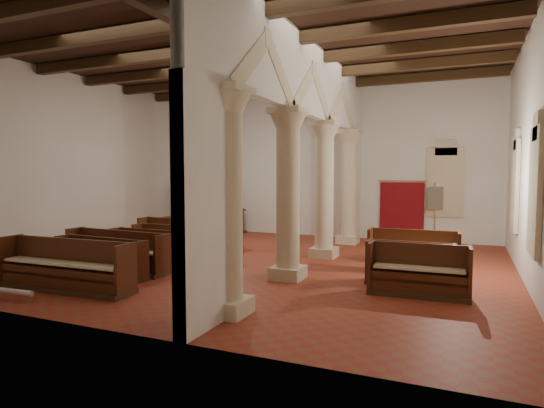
{
  "coord_description": "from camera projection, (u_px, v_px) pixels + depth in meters",
  "views": [
    {
      "loc": [
        5.72,
        -11.59,
        2.57
      ],
      "look_at": [
        0.53,
        0.5,
        1.65
      ],
      "focal_mm": 30.0,
      "sensor_mm": 36.0,
      "label": 1
    }
  ],
  "objects": [
    {
      "name": "nave_pew_0",
      "position": [
        65.0,
        273.0,
        9.91
      ],
      "size": [
        3.36,
        0.84,
        1.11
      ],
      "rotation": [
        0.0,
        0.0,
        0.03
      ],
      "color": "#402914",
      "rests_on": "floor"
    },
    {
      "name": "window_right_a",
      "position": [
        538.0,
        191.0,
        8.78
      ],
      "size": [
        0.03,
        1.0,
        2.2
      ],
      "primitive_type": "cube",
      "color": "#2C6447",
      "rests_on": "wall_right"
    },
    {
      "name": "lectern",
      "position": [
        240.0,
        222.0,
        19.26
      ],
      "size": [
        0.53,
        0.55,
        1.12
      ],
      "rotation": [
        0.0,
        0.0,
        -0.28
      ],
      "color": "#352411",
      "rests_on": "floor"
    },
    {
      "name": "floor",
      "position": [
        248.0,
        262.0,
        13.05
      ],
      "size": [
        14.0,
        14.0,
        0.0
      ],
      "primitive_type": "plane",
      "color": "maroon",
      "rests_on": "ground"
    },
    {
      "name": "pipe_organ",
      "position": [
        211.0,
        200.0,
        19.77
      ],
      "size": [
        2.1,
        0.85,
        4.4
      ],
      "color": "#402914",
      "rests_on": "floor"
    },
    {
      "name": "ceiling_beams",
      "position": [
        248.0,
        55.0,
        12.65
      ],
      "size": [
        13.8,
        11.8,
        0.3
      ],
      "primitive_type": null,
      "color": "#402914",
      "rests_on": "wall_back"
    },
    {
      "name": "nave_pew_3",
      "position": [
        150.0,
        253.0,
        12.74
      ],
      "size": [
        2.59,
        0.71,
        0.96
      ],
      "rotation": [
        0.0,
        0.0,
        -0.03
      ],
      "color": "#402914",
      "rests_on": "floor"
    },
    {
      "name": "window_back",
      "position": [
        445.0,
        183.0,
        16.41
      ],
      "size": [
        1.0,
        0.03,
        2.2
      ],
      "primitive_type": "cube",
      "color": "#2C6447",
      "rests_on": "wall_back"
    },
    {
      "name": "tube_heater_b",
      "position": [
        83.0,
        277.0,
        10.49
      ],
      "size": [
        0.99,
        0.32,
        0.1
      ],
      "primitive_type": "cylinder",
      "rotation": [
        0.0,
        1.57,
        0.23
      ],
      "color": "silver",
      "rests_on": "floor"
    },
    {
      "name": "aisle_pew_3",
      "position": [
        419.0,
        254.0,
        12.47
      ],
      "size": [
        1.93,
        0.76,
        0.96
      ],
      "rotation": [
        0.0,
        0.0,
        -0.07
      ],
      "color": "#402914",
      "rests_on": "floor"
    },
    {
      "name": "processional_banner",
      "position": [
        435.0,
        223.0,
        16.13
      ],
      "size": [
        0.5,
        0.64,
        2.23
      ],
      "rotation": [
        0.0,
        0.0,
        0.2
      ],
      "color": "#402914",
      "rests_on": "floor"
    },
    {
      "name": "nave_pew_5",
      "position": [
        184.0,
        241.0,
        14.63
      ],
      "size": [
        3.26,
        0.72,
        1.06
      ],
      "rotation": [
        0.0,
        0.0,
        -0.0
      ],
      "color": "#402914",
      "rests_on": "floor"
    },
    {
      "name": "aisle_pew_1",
      "position": [
        410.0,
        271.0,
        10.34
      ],
      "size": [
        1.95,
        0.69,
        0.98
      ],
      "rotation": [
        0.0,
        0.0,
        0.02
      ],
      "color": "#402914",
      "rests_on": "floor"
    },
    {
      "name": "dossal_curtain",
      "position": [
        402.0,
        210.0,
        17.02
      ],
      "size": [
        1.8,
        0.07,
        2.17
      ],
      "color": "maroon",
      "rests_on": "floor"
    },
    {
      "name": "aisle_pew_2",
      "position": [
        413.0,
        259.0,
        11.48
      ],
      "size": [
        2.24,
        0.8,
        1.11
      ],
      "rotation": [
        0.0,
        0.0,
        0.03
      ],
      "color": "#402914",
      "rests_on": "floor"
    },
    {
      "name": "tube_heater_a",
      "position": [
        12.0,
        291.0,
        9.2
      ],
      "size": [
        1.09,
        0.17,
        0.11
      ],
      "primitive_type": "cylinder",
      "rotation": [
        0.0,
        1.57,
        0.05
      ],
      "color": "silver",
      "rests_on": "floor"
    },
    {
      "name": "hymnal_box_b",
      "position": [
        129.0,
        269.0,
        10.92
      ],
      "size": [
        0.3,
        0.25,
        0.28
      ],
      "primitive_type": "cube",
      "rotation": [
        0.0,
        0.0,
        -0.09
      ],
      "color": "#163F9C",
      "rests_on": "floor"
    },
    {
      "name": "window_right_b",
      "position": [
        517.0,
        186.0,
        12.44
      ],
      "size": [
        0.03,
        1.0,
        2.2
      ],
      "primitive_type": "cube",
      "color": "#2C6447",
      "rests_on": "wall_right"
    },
    {
      "name": "nave_pew_2",
      "position": [
        116.0,
        258.0,
        11.84
      ],
      "size": [
        3.17,
        0.89,
        1.04
      ],
      "rotation": [
        0.0,
        0.0,
        -0.06
      ],
      "color": "#402914",
      "rests_on": "floor"
    },
    {
      "name": "wall_left",
      "position": [
        65.0,
        160.0,
        15.6
      ],
      "size": [
        0.02,
        12.0,
        6.0
      ],
      "primitive_type": "cube",
      "color": "silver",
      "rests_on": "floor"
    },
    {
      "name": "hymnal_box_c",
      "position": [
        236.0,
        254.0,
        12.82
      ],
      "size": [
        0.37,
        0.31,
        0.33
      ],
      "primitive_type": "cube",
      "rotation": [
        0.0,
        0.0,
        0.14
      ],
      "color": "#151691",
      "rests_on": "floor"
    },
    {
      "name": "nave_pew_6",
      "position": [
        201.0,
        238.0,
        15.59
      ],
      "size": [
        3.0,
        0.83,
        1.0
      ],
      "rotation": [
        0.0,
        0.0,
        -0.05
      ],
      "color": "#402914",
      "rests_on": "floor"
    },
    {
      "name": "hymnal_box_a",
      "position": [
        118.0,
        274.0,
        10.29
      ],
      "size": [
        0.4,
        0.37,
        0.33
      ],
      "primitive_type": "cube",
      "rotation": [
        0.0,
        0.0,
        -0.34
      ],
      "color": "navy",
      "rests_on": "floor"
    },
    {
      "name": "arcade",
      "position": [
        308.0,
        135.0,
        12.09
      ],
      "size": [
        0.9,
        11.9,
        6.0
      ],
      "color": "beige",
      "rests_on": "floor"
    },
    {
      "name": "wall_right",
      "position": [
        530.0,
        153.0,
        10.09
      ],
      "size": [
        0.02,
        12.0,
        6.0
      ],
      "primitive_type": "cube",
      "color": "silver",
      "rests_on": "floor"
    },
    {
      "name": "nave_pew_4",
      "position": [
        174.0,
        248.0,
        13.51
      ],
      "size": [
        2.77,
        0.76,
        0.98
      ],
      "rotation": [
        0.0,
        0.0,
        -0.04
      ],
      "color": "#402914",
      "rests_on": "floor"
    },
    {
      "name": "wall_back",
      "position": [
        314.0,
        162.0,
        18.34
      ],
      "size": [
        14.0,
        0.02,
        6.0
      ],
      "primitive_type": "cube",
      "color": "silver",
      "rests_on": "floor"
    },
    {
      "name": "wall_front",
      "position": [
        84.0,
        146.0,
        7.34
      ],
      "size": [
        14.0,
        0.02,
        6.0
      ],
      "primitive_type": "cube",
      "color": "silver",
      "rests_on": "floor"
    },
    {
      "name": "aisle_pew_0",
      "position": [
        418.0,
        278.0,
        9.47
      ],
      "size": [
        2.05,
        0.77,
        1.07
      ],
      "rotation": [
        0.0,
        0.0,
        0.03
      ],
      "color": "#402914",
      "rests_on": "floor"
    },
    {
      "name": "nave_pew_1",
      "position": [
        100.0,
        264.0,
        11.1
      ],
      "size": [
        2.63,
        0.79,
        0.97
      ],
      "rotation": [
        0.0,
        0.0,
        -0.05
      ],
      "color": "#402914",
      "rests_on": "floor"
    },
    {
      "name": "ceiling",
      "position": [
        248.0,
        49.0,
        12.63
      ],
      "size": [
        14.0,
        14.0,
        0.0
      ],
      "primitive_type": "plane",
      "rotation": [
        3.14,
        0.0,
        0.0
      ],
      "color": "black",
      "rests_on": "wall_back"
    }
  ]
}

